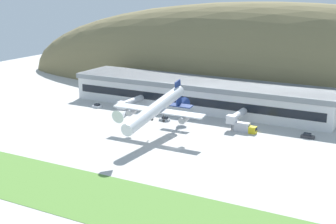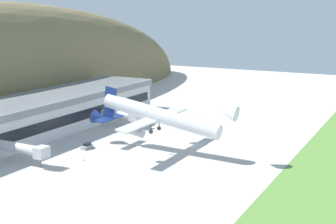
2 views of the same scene
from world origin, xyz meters
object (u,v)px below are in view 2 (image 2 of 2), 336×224
at_px(jetway_0, 25,149).
at_px(service_car_2, 87,146).
at_px(fuel_truck, 142,121).
at_px(traffic_cone_1, 218,110).
at_px(terminal_building, 30,115).
at_px(traffic_cone_0, 84,160).
at_px(cargo_airplane, 157,116).
at_px(service_car_1, 162,111).
at_px(jetway_1, 122,115).

xyz_separation_m(jetway_0, service_car_2, (18.66, -4.99, -3.33)).
distance_m(fuel_truck, traffic_cone_1, 37.95).
xyz_separation_m(terminal_building, traffic_cone_0, (-12.76, -30.90, -6.25)).
bearing_deg(cargo_airplane, service_car_1, 27.54).
relative_size(terminal_building, service_car_2, 26.88).
bearing_deg(service_car_2, fuel_truck, 1.82).
xyz_separation_m(fuel_truck, traffic_cone_0, (-40.71, -7.23, -1.28)).
bearing_deg(traffic_cone_1, service_car_1, 130.15).
distance_m(service_car_1, traffic_cone_1, 22.51).
bearing_deg(jetway_0, cargo_airplane, -42.55).
bearing_deg(cargo_airplane, traffic_cone_1, 6.01).
height_order(service_car_1, traffic_cone_0, service_car_1).
bearing_deg(jetway_1, cargo_airplane, -128.06).
distance_m(service_car_1, traffic_cone_0, 62.58).
bearing_deg(service_car_1, jetway_0, 179.73).
bearing_deg(terminal_building, fuel_truck, -40.26).
bearing_deg(service_car_2, terminal_building, 82.05).
relative_size(jetway_0, cargo_airplane, 0.35).
bearing_deg(cargo_airplane, terminal_building, 95.05).
bearing_deg(service_car_1, jetway_1, 177.55).
height_order(terminal_building, jetway_0, terminal_building).
xyz_separation_m(jetway_0, jetway_1, (45.19, 0.77, -0.00)).
distance_m(cargo_airplane, service_car_1, 51.63).
bearing_deg(traffic_cone_1, jetway_1, 155.56).
bearing_deg(jetway_0, terminal_building, 41.68).
height_order(jetway_1, traffic_cone_1, jetway_1).
distance_m(cargo_airplane, service_car_2, 22.27).
distance_m(cargo_airplane, traffic_cone_0, 23.02).
bearing_deg(traffic_cone_0, traffic_cone_1, -4.75).
bearing_deg(fuel_truck, service_car_2, -178.18).
relative_size(cargo_airplane, service_car_1, 10.04).
relative_size(traffic_cone_0, traffic_cone_1, 1.00).
distance_m(jetway_1, fuel_truck, 7.22).
relative_size(jetway_1, traffic_cone_1, 25.02).
relative_size(terminal_building, traffic_cone_0, 192.86).
relative_size(jetway_0, traffic_cone_0, 27.53).
relative_size(jetway_0, fuel_truck, 2.00).
relative_size(jetway_1, fuel_truck, 1.81).
distance_m(jetway_1, service_car_2, 27.35).
xyz_separation_m(service_car_1, traffic_cone_0, (-61.62, -10.88, -0.41)).
bearing_deg(terminal_building, jetway_1, -39.32).
bearing_deg(cargo_airplane, jetway_0, 137.45).
bearing_deg(jetway_0, traffic_cone_1, -11.60).
bearing_deg(jetway_1, terminal_building, 140.68).
distance_m(terminal_building, service_car_1, 53.13).
relative_size(terminal_building, traffic_cone_1, 192.86).
distance_m(jetway_1, service_car_1, 26.01).
bearing_deg(service_car_1, terminal_building, 157.72).
xyz_separation_m(terminal_building, fuel_truck, (27.95, -23.67, -4.98)).
bearing_deg(service_car_2, cargo_airplane, -68.84).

